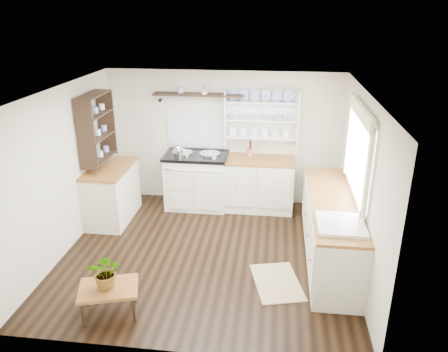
{
  "coord_description": "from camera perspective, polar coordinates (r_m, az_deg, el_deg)",
  "views": [
    {
      "loc": [
        0.91,
        -5.3,
        3.3
      ],
      "look_at": [
        0.21,
        0.25,
        1.1
      ],
      "focal_mm": 35.0,
      "sensor_mm": 36.0,
      "label": 1
    }
  ],
  "objects": [
    {
      "name": "floor_rug",
      "position": [
        5.75,
        6.92,
        -13.62
      ],
      "size": [
        0.74,
        0.96,
        0.02
      ],
      "primitive_type": "cube",
      "rotation": [
        0.0,
        0.0,
        0.25
      ],
      "color": "#886A4F",
      "rests_on": "floor"
    },
    {
      "name": "right_cabinets",
      "position": [
        6.15,
        13.78,
        -6.7
      ],
      "size": [
        0.62,
        2.43,
        0.9
      ],
      "color": "beige",
      "rests_on": "floor"
    },
    {
      "name": "left_shelving",
      "position": [
        7.0,
        -16.33,
        6.14
      ],
      "size": [
        0.28,
        0.8,
        1.05
      ],
      "primitive_type": "cube",
      "color": "black",
      "rests_on": "wall_left"
    },
    {
      "name": "wall_left",
      "position": [
        6.42,
        -20.32,
        0.5
      ],
      "size": [
        0.02,
        3.8,
        2.3
      ],
      "primitive_type": "cube",
      "color": "beige",
      "rests_on": "ground"
    },
    {
      "name": "aga_cooker",
      "position": [
        7.54,
        -3.59,
        -0.5
      ],
      "size": [
        1.06,
        0.74,
        0.98
      ],
      "color": "#ECE7CD",
      "rests_on": "floor"
    },
    {
      "name": "wall_right",
      "position": [
        5.82,
        17.4,
        -1.24
      ],
      "size": [
        0.02,
        3.8,
        2.3
      ],
      "primitive_type": "cube",
      "color": "beige",
      "rests_on": "ground"
    },
    {
      "name": "floor",
      "position": [
        6.31,
        -2.25,
        -10.08
      ],
      "size": [
        4.0,
        3.8,
        0.01
      ],
      "primitive_type": "cube",
      "color": "black",
      "rests_on": "ground"
    },
    {
      "name": "plate_rack",
      "position": [
        7.38,
        4.96,
        7.72
      ],
      "size": [
        1.2,
        0.22,
        0.9
      ],
      "color": "white",
      "rests_on": "wall_back"
    },
    {
      "name": "center_table",
      "position": [
        5.23,
        -14.84,
        -14.25
      ],
      "size": [
        0.75,
        0.63,
        0.35
      ],
      "rotation": [
        0.0,
        0.0,
        0.29
      ],
      "color": "brown",
      "rests_on": "floor"
    },
    {
      "name": "utensil_crock",
      "position": [
        7.37,
        3.37,
        3.06
      ],
      "size": [
        0.11,
        0.11,
        0.13
      ],
      "primitive_type": "cylinder",
      "color": "#AE593F",
      "rests_on": "back_cabinets"
    },
    {
      "name": "wall_back",
      "position": [
        7.57,
        -0.06,
        4.97
      ],
      "size": [
        4.0,
        0.02,
        2.3
      ],
      "primitive_type": "cube",
      "color": "beige",
      "rests_on": "ground"
    },
    {
      "name": "potted_plant",
      "position": [
        5.1,
        -15.11,
        -11.95
      ],
      "size": [
        0.4,
        0.36,
        0.41
      ],
      "primitive_type": "imported",
      "rotation": [
        0.0,
        0.0,
        0.11
      ],
      "color": "#3F7233",
      "rests_on": "center_table"
    },
    {
      "name": "left_cabinets",
      "position": [
        7.3,
        -14.44,
        -2.13
      ],
      "size": [
        0.62,
        1.13,
        0.9
      ],
      "color": "beige",
      "rests_on": "floor"
    },
    {
      "name": "belfast_sink",
      "position": [
        5.34,
        14.91,
        -7.25
      ],
      "size": [
        0.55,
        0.6,
        0.45
      ],
      "color": "white",
      "rests_on": "right_cabinets"
    },
    {
      "name": "back_cabinets",
      "position": [
        7.47,
        4.23,
        -0.93
      ],
      "size": [
        1.27,
        0.63,
        0.9
      ],
      "color": "beige",
      "rests_on": "floor"
    },
    {
      "name": "window",
      "position": [
        5.81,
        17.12,
        3.13
      ],
      "size": [
        0.08,
        1.55,
        1.22
      ],
      "color": "white",
      "rests_on": "wall_right"
    },
    {
      "name": "ceiling",
      "position": [
        5.47,
        -2.6,
        10.91
      ],
      "size": [
        4.0,
        3.8,
        0.01
      ],
      "primitive_type": "cube",
      "color": "white",
      "rests_on": "wall_back"
    },
    {
      "name": "kettle",
      "position": [
        7.3,
        -6.02,
        3.27
      ],
      "size": [
        0.17,
        0.17,
        0.21
      ],
      "primitive_type": null,
      "color": "silver",
      "rests_on": "aga_cooker"
    },
    {
      "name": "high_shelf",
      "position": [
        7.33,
        -3.34,
        10.5
      ],
      "size": [
        1.5,
        0.29,
        0.16
      ],
      "color": "black",
      "rests_on": "wall_back"
    }
  ]
}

